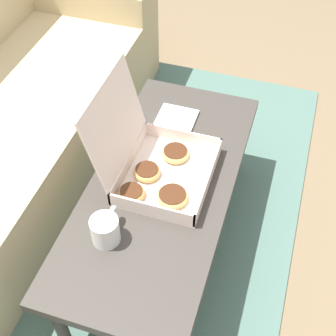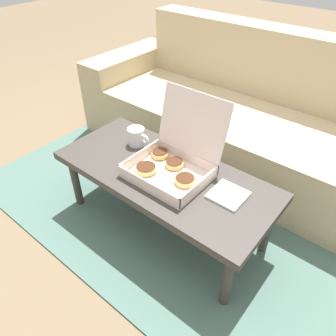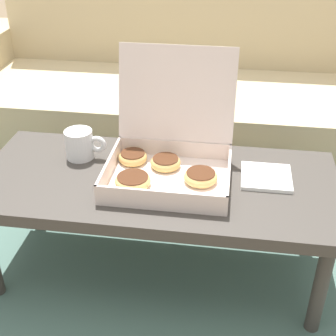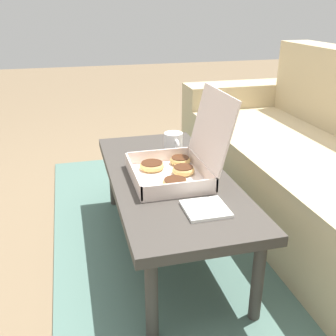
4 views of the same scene
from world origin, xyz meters
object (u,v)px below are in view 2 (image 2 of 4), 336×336
pastry_box (172,160)px  coffee_mug (137,137)px  coffee_table (164,178)px  couch (245,122)px

pastry_box → coffee_mug: bearing=168.9°
coffee_table → pastry_box: pastry_box is taller
couch → coffee_table: size_ratio=2.03×
coffee_table → pastry_box: 0.11m
coffee_table → coffee_mug: coffee_mug is taller
coffee_mug → pastry_box: bearing=-11.1°
couch → pastry_box: couch is taller
coffee_table → coffee_mug: bearing=160.7°
pastry_box → coffee_mug: 0.30m
coffee_table → pastry_box: bearing=58.6°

